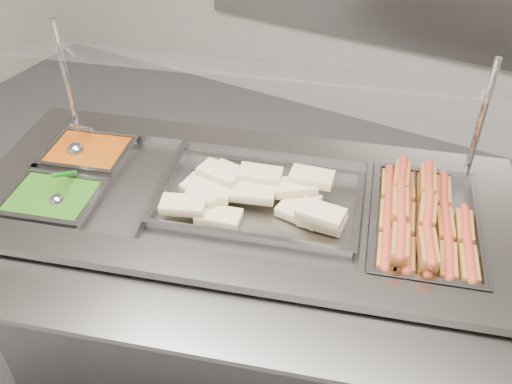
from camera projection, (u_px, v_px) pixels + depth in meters
The scene contains 11 objects.
steam_counter at pixel (244, 283), 2.20m from camera, with size 1.98×1.30×0.88m.
tray_rail at pixel (202, 319), 1.58m from camera, with size 1.75×0.83×0.05m.
sneeze_guard at pixel (255, 72), 1.87m from camera, with size 1.62×0.73×0.43m.
pan_hotdogs at pixel (424, 229), 1.86m from camera, with size 0.47×0.61×0.10m.
pan_wraps at pixel (259, 203), 1.94m from camera, with size 0.75×0.56×0.07m.
pan_beans at pixel (90, 159), 2.16m from camera, with size 0.35×0.31×0.10m.
pan_peas at pixel (54, 205), 1.95m from camera, with size 0.35×0.31×0.10m.
hotdogs_in_buns at pixel (420, 220), 1.83m from camera, with size 0.42×0.54×0.11m.
tortilla_wraps at pixel (254, 194), 1.91m from camera, with size 0.59×0.42×0.10m.
ladle at pixel (76, 150), 2.13m from camera, with size 0.08×0.18×0.15m.
serving_spoon at pixel (58, 197), 1.91m from camera, with size 0.08×0.17×0.13m.
Camera 1 is at (0.63, -0.86, 2.09)m, focal length 40.00 mm.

